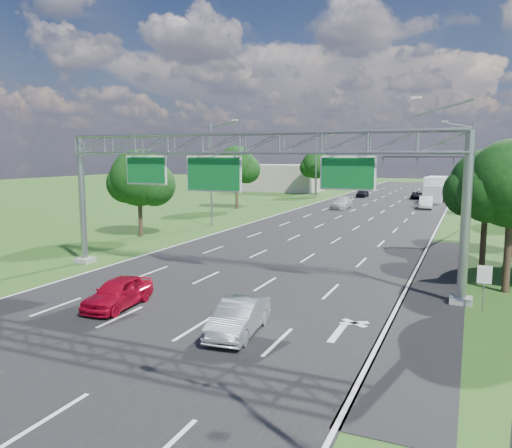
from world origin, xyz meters
The scene contains 21 objects.
ground centered at (0.00, 30.00, 0.00)m, with size 220.00×220.00×0.00m, color #2B5018.
road centered at (0.00, 30.00, 0.00)m, with size 18.00×180.00×0.02m, color black.
road_flare centered at (10.20, 14.00, 0.00)m, with size 3.00×30.00×0.02m, color black.
sign_gantry centered at (0.33, 12.00, 6.89)m, with size 23.50×1.00×9.56m.
regulatory_sign centered at (12.40, 10.98, 1.51)m, with size 0.60×0.08×2.10m.
traffic_signal centered at (7.48, 65.00, 5.17)m, with size 12.21×0.24×7.00m.
streetlight_l_near centered at (-11.30, 30.00, 5.58)m, with size 2.97×0.22×10.16m.
streetlight_l_far centered at (-11.30, 65.00, 5.58)m, with size 2.97×0.22×10.16m.
streetlight_r_mid centered at (11.30, 40.00, 5.58)m, with size 2.97×0.22×10.16m.
tree_verge_la centered at (-13.92, 22.04, 4.76)m, with size 5.76×4.80×7.40m.
tree_verge_lb centered at (-15.92, 45.04, 5.41)m, with size 5.76×4.80×8.06m.
tree_verge_lc centered at (-12.92, 70.04, 4.98)m, with size 5.76×4.80×7.62m.
tree_verge_re centered at (14.08, 78.04, 5.20)m, with size 5.76×4.80×7.84m.
building_left centered at (-22.00, 78.00, 2.50)m, with size 14.00×10.00×5.00m, color #A09587.
red_coupe centered at (-2.80, 5.13, 0.69)m, with size 1.63×4.04×1.38m, color #B70822.
silver_sedan centered at (3.69, 4.24, 0.68)m, with size 1.43×4.11×1.35m, color #A7AEB3.
car_queue_a centered at (-3.72, 50.86, 0.71)m, with size 2.00×4.92×1.43m, color #B8B8B8.
car_queue_b centered at (3.71, 69.74, 0.57)m, with size 1.89×4.09×1.14m, color black.
car_queue_c centered at (-4.84, 69.50, 0.66)m, with size 1.56×3.87×1.32m, color black.
car_queue_d centered at (6.26, 55.37, 0.77)m, with size 1.64×4.70×1.55m, color white.
box_truck centered at (6.56, 67.63, 1.72)m, with size 3.15×9.58×3.58m.
Camera 1 is at (11.71, -12.53, 6.89)m, focal length 35.00 mm.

